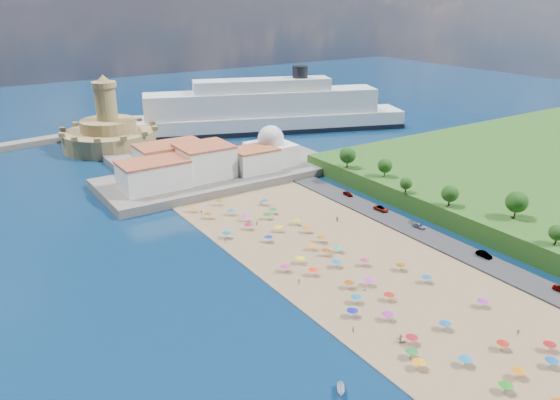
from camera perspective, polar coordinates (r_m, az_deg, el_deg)
ground at (r=142.63m, az=4.20°, el=-6.32°), size 700.00×700.00×0.00m
terrace at (r=204.32m, az=-6.00°, el=2.64°), size 90.00×36.00×3.00m
jetty at (r=227.44m, az=-15.06°, el=3.84°), size 18.00×70.00×2.40m
waterfront_buildings at (r=197.66m, az=-9.51°, el=3.77°), size 57.00×29.00×11.00m
domed_building at (r=209.98m, az=-0.97°, el=5.38°), size 16.00×16.00×15.00m
fortress at (r=253.85m, az=-17.40°, el=6.62°), size 40.00×40.00×32.40m
cruise_ship at (r=273.83m, az=-1.81°, el=9.12°), size 142.30×69.97×31.42m
beach_parasols at (r=134.25m, az=6.64°, el=-7.22°), size 32.43×116.46×2.20m
beachgoers at (r=141.19m, az=3.43°, el=-6.09°), size 35.90×102.74×1.88m
parked_cars at (r=163.93m, az=14.52°, el=-2.69°), size 2.66×79.83×1.42m
hillside_trees at (r=165.23m, az=19.66°, el=0.23°), size 15.72×108.14×7.80m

